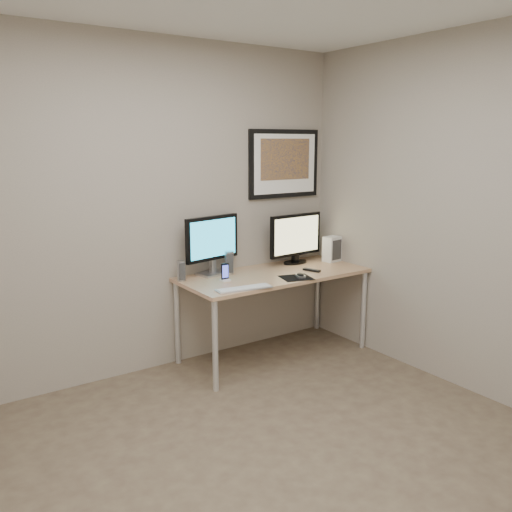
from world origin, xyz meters
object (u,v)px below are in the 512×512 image
(fan_unit, at_px, (332,249))
(monitor_large, at_px, (212,242))
(monitor_tv, at_px, (296,237))
(framed_art, at_px, (284,164))
(speaker_left, at_px, (181,271))
(speaker_right, at_px, (229,262))
(phone_dock, at_px, (225,272))
(keyboard, at_px, (244,288))
(desk, at_px, (274,281))

(fan_unit, bearing_deg, monitor_large, 163.43)
(monitor_tv, bearing_deg, fan_unit, -23.77)
(framed_art, relative_size, speaker_left, 4.59)
(speaker_right, height_order, phone_dock, speaker_right)
(monitor_large, relative_size, fan_unit, 2.31)
(keyboard, bearing_deg, monitor_tv, 36.24)
(monitor_large, xyz_separation_m, speaker_right, (0.13, -0.05, -0.18))
(speaker_right, distance_m, fan_unit, 1.04)
(desk, distance_m, framed_art, 1.07)
(framed_art, height_order, monitor_large, framed_art)
(framed_art, distance_m, monitor_large, 1.01)
(monitor_large, relative_size, speaker_left, 3.26)
(monitor_large, relative_size, phone_dock, 3.67)
(framed_art, distance_m, monitor_tv, 0.67)
(desk, bearing_deg, phone_dock, 179.41)
(speaker_right, distance_m, phone_dock, 0.25)
(framed_art, relative_size, monitor_large, 1.41)
(framed_art, xyz_separation_m, monitor_tv, (0.03, -0.14, -0.65))
(speaker_left, bearing_deg, fan_unit, 8.17)
(keyboard, bearing_deg, desk, 37.75)
(monitor_tv, bearing_deg, keyboard, -155.46)
(framed_art, bearing_deg, monitor_large, -174.32)
(monitor_large, relative_size, monitor_tv, 0.93)
(fan_unit, bearing_deg, phone_dock, 175.47)
(monitor_tv, distance_m, speaker_right, 0.71)
(desk, height_order, speaker_left, speaker_left)
(desk, xyz_separation_m, framed_art, (0.35, 0.33, 0.96))
(framed_art, height_order, keyboard, framed_art)
(phone_dock, relative_size, keyboard, 0.34)
(speaker_right, relative_size, fan_unit, 0.83)
(monitor_tv, bearing_deg, desk, -157.45)
(keyboard, bearing_deg, fan_unit, 24.01)
(monitor_tv, relative_size, speaker_left, 3.53)
(desk, height_order, monitor_large, monitor_large)
(speaker_left, relative_size, keyboard, 0.38)
(speaker_left, bearing_deg, monitor_tv, 12.56)
(framed_art, bearing_deg, speaker_right, -168.78)
(fan_unit, bearing_deg, monitor_tv, 152.62)
(desk, relative_size, speaker_left, 9.79)
(speaker_right, height_order, fan_unit, fan_unit)
(speaker_left, relative_size, speaker_right, 0.85)
(monitor_tv, bearing_deg, framed_art, 98.00)
(phone_dock, bearing_deg, desk, -0.81)
(monitor_large, bearing_deg, speaker_right, -33.70)
(monitor_tv, xyz_separation_m, speaker_left, (-1.14, 0.02, -0.16))
(desk, relative_size, phone_dock, 10.99)
(speaker_left, height_order, speaker_right, speaker_right)
(desk, relative_size, monitor_tv, 2.78)
(phone_dock, relative_size, fan_unit, 0.63)
(desk, distance_m, keyboard, 0.57)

